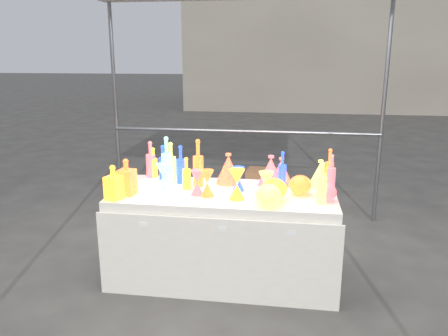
# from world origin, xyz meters

# --- Properties ---
(ground) EXTENTS (80.00, 80.00, 0.00)m
(ground) POSITION_xyz_m (0.00, 0.00, 0.00)
(ground) COLOR #64625D
(ground) RESTS_ON ground
(display_table) EXTENTS (1.84, 0.83, 0.75)m
(display_table) POSITION_xyz_m (0.00, -0.01, 0.37)
(display_table) COLOR white
(display_table) RESTS_ON ground
(background_building) EXTENTS (14.00, 6.00, 6.00)m
(background_building) POSITION_xyz_m (4.00, 14.00, 3.00)
(background_building) COLOR #A9A18D
(background_building) RESTS_ON ground
(cardboard_box_closed) EXTENTS (0.53, 0.40, 0.37)m
(cardboard_box_closed) POSITION_xyz_m (0.24, 2.18, 0.18)
(cardboard_box_closed) COLOR #AD754E
(cardboard_box_closed) RESTS_ON ground
(cardboard_box_flat) EXTENTS (0.66, 0.52, 0.05)m
(cardboard_box_flat) POSITION_xyz_m (0.19, 2.32, 0.03)
(cardboard_box_flat) COLOR #AD754E
(cardboard_box_flat) RESTS_ON ground
(bottle_0) EXTENTS (0.09, 0.09, 0.27)m
(bottle_0) POSITION_xyz_m (-0.70, 0.35, 0.89)
(bottle_0) COLOR red
(bottle_0) RESTS_ON display_table
(bottle_1) EXTENTS (0.10, 0.10, 0.34)m
(bottle_1) POSITION_xyz_m (-0.41, 0.20, 0.92)
(bottle_1) COLOR #167E4B
(bottle_1) RESTS_ON display_table
(bottle_2) EXTENTS (0.10, 0.10, 0.41)m
(bottle_2) POSITION_xyz_m (-0.24, 0.13, 0.95)
(bottle_2) COLOR orange
(bottle_2) RESTS_ON display_table
(bottle_3) EXTENTS (0.11, 0.11, 0.33)m
(bottle_3) POSITION_xyz_m (-0.72, 0.35, 0.92)
(bottle_3) COLOR #2721C1
(bottle_3) RESTS_ON display_table
(bottle_4) EXTENTS (0.09, 0.09, 0.36)m
(bottle_4) POSITION_xyz_m (-0.50, 0.21, 0.93)
(bottle_4) COLOR #156686
(bottle_4) RESTS_ON display_table
(bottle_5) EXTENTS (0.12, 0.12, 0.42)m
(bottle_5) POSITION_xyz_m (-0.52, 0.16, 0.96)
(bottle_5) COLOR #CA286C
(bottle_5) RESTS_ON display_table
(bottle_6) EXTENTS (0.09, 0.09, 0.27)m
(bottle_6) POSITION_xyz_m (-0.32, 0.04, 0.89)
(bottle_6) COLOR red
(bottle_6) RESTS_ON display_table
(bottle_7) EXTENTS (0.09, 0.09, 0.31)m
(bottle_7) POSITION_xyz_m (-0.59, 0.30, 0.91)
(bottle_7) COLOR #167E4B
(bottle_7) RESTS_ON display_table
(decanter_0) EXTENTS (0.14, 0.14, 0.27)m
(decanter_0) POSITION_xyz_m (-0.81, -0.31, 0.89)
(decanter_0) COLOR red
(decanter_0) RESTS_ON display_table
(decanter_1) EXTENTS (0.14, 0.14, 0.29)m
(decanter_1) POSITION_xyz_m (-0.75, -0.18, 0.90)
(decanter_1) COLOR orange
(decanter_1) RESTS_ON display_table
(hourglass_0) EXTENTS (0.11, 0.11, 0.21)m
(hourglass_0) POSITION_xyz_m (-0.11, -0.14, 0.86)
(hourglass_0) COLOR orange
(hourglass_0) RESTS_ON display_table
(hourglass_1) EXTENTS (0.13, 0.13, 0.20)m
(hourglass_1) POSITION_xyz_m (-0.20, -0.11, 0.85)
(hourglass_1) COLOR #2721C1
(hourglass_1) RESTS_ON display_table
(hourglass_2) EXTENTS (0.14, 0.14, 0.22)m
(hourglass_2) POSITION_xyz_m (0.35, -0.16, 0.86)
(hourglass_2) COLOR #156686
(hourglass_2) RESTS_ON display_table
(hourglass_3) EXTENTS (0.12, 0.12, 0.22)m
(hourglass_3) POSITION_xyz_m (-0.51, -0.00, 0.86)
(hourglass_3) COLOR #CA286C
(hourglass_3) RESTS_ON display_table
(hourglass_4) EXTENTS (0.14, 0.14, 0.24)m
(hourglass_4) POSITION_xyz_m (0.13, -0.17, 0.87)
(hourglass_4) COLOR red
(hourglass_4) RESTS_ON display_table
(hourglass_5) EXTENTS (0.10, 0.10, 0.20)m
(hourglass_5) POSITION_xyz_m (0.11, 0.05, 0.85)
(hourglass_5) COLOR #167E4B
(hourglass_5) RESTS_ON display_table
(globe_0) EXTENTS (0.20, 0.20, 0.15)m
(globe_0) POSITION_xyz_m (0.41, -0.16, 0.83)
(globe_0) COLOR red
(globe_0) RESTS_ON display_table
(globe_1) EXTENTS (0.23, 0.23, 0.15)m
(globe_1) POSITION_xyz_m (0.38, -0.30, 0.83)
(globe_1) COLOR #156686
(globe_1) RESTS_ON display_table
(globe_2) EXTENTS (0.21, 0.21, 0.14)m
(globe_2) POSITION_xyz_m (0.61, 0.01, 0.82)
(globe_2) COLOR orange
(globe_2) RESTS_ON display_table
(globe_3) EXTENTS (0.19, 0.19, 0.12)m
(globe_3) POSITION_xyz_m (0.81, -0.12, 0.81)
(globe_3) COLOR #2721C1
(globe_3) RESTS_ON display_table
(lampshade_0) EXTENTS (0.27, 0.27, 0.26)m
(lampshade_0) POSITION_xyz_m (0.00, 0.25, 0.88)
(lampshade_0) COLOR yellow
(lampshade_0) RESTS_ON display_table
(lampshade_1) EXTENTS (0.22, 0.22, 0.24)m
(lampshade_1) POSITION_xyz_m (0.45, 0.28, 0.87)
(lampshade_1) COLOR yellow
(lampshade_1) RESTS_ON display_table
(lampshade_2) EXTENTS (0.25, 0.25, 0.26)m
(lampshade_2) POSITION_xyz_m (0.37, 0.23, 0.88)
(lampshade_2) COLOR #2721C1
(lampshade_2) RESTS_ON display_table
(lampshade_3) EXTENTS (0.21, 0.21, 0.23)m
(lampshade_3) POSITION_xyz_m (0.78, 0.26, 0.86)
(lampshade_3) COLOR #156686
(lampshade_3) RESTS_ON display_table
(bottle_8) EXTENTS (0.08, 0.08, 0.32)m
(bottle_8) POSITION_xyz_m (0.46, 0.16, 0.91)
(bottle_8) COLOR #167E4B
(bottle_8) RESTS_ON display_table
(bottle_9) EXTENTS (0.09, 0.09, 0.32)m
(bottle_9) POSITION_xyz_m (0.86, 0.30, 0.91)
(bottle_9) COLOR orange
(bottle_9) RESTS_ON display_table
(bottle_10) EXTENTS (0.09, 0.09, 0.31)m
(bottle_10) POSITION_xyz_m (0.86, 0.13, 0.91)
(bottle_10) COLOR #2721C1
(bottle_10) RESTS_ON display_table
(bottle_11) EXTENTS (0.08, 0.08, 0.32)m
(bottle_11) POSITION_xyz_m (0.76, -0.18, 0.91)
(bottle_11) COLOR #156686
(bottle_11) RESTS_ON display_table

